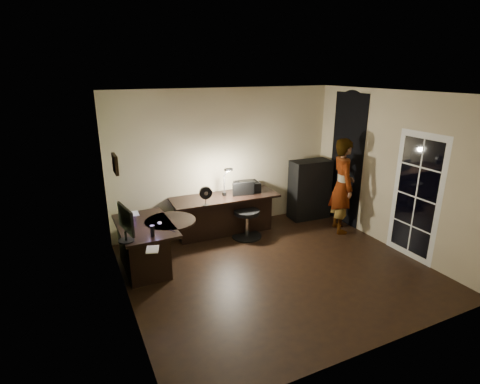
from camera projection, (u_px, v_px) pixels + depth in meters
name	position (u px, v px, depth m)	size (l,w,h in m)	color
floor	(277.00, 270.00, 5.92)	(4.50, 4.00, 0.01)	black
ceiling	(283.00, 93.00, 5.07)	(4.50, 4.00, 0.01)	silver
wall_back	(226.00, 160.00, 7.22)	(4.50, 0.01, 2.70)	#BFAF8B
wall_front	(383.00, 242.00, 3.77)	(4.50, 0.01, 2.70)	#BFAF8B
wall_left	(122.00, 212.00, 4.58)	(0.01, 4.00, 2.70)	#BFAF8B
wall_right	(393.00, 171.00, 6.41)	(0.01, 4.00, 2.70)	#BFAF8B
green_wall_overlay	(123.00, 212.00, 4.58)	(0.00, 4.00, 2.70)	#546732
arched_doorway	(347.00, 160.00, 7.41)	(0.01, 0.90, 2.60)	black
french_door	(416.00, 197.00, 6.03)	(0.02, 0.92, 2.10)	white
framed_picture	(115.00, 164.00, 4.82)	(0.04, 0.30, 0.25)	black
desk_left	(147.00, 247.00, 5.84)	(0.80, 1.30, 0.75)	black
desk_right	(225.00, 215.00, 7.11)	(2.01, 0.70, 0.75)	black
cabinet	(310.00, 189.00, 7.83)	(0.82, 0.41, 1.24)	black
laptop_stand	(129.00, 217.00, 5.89)	(0.22, 0.18, 0.09)	silver
laptop	(129.00, 208.00, 5.85)	(0.31, 0.29, 0.21)	silver
monitor	(125.00, 229.00, 5.12)	(0.11, 0.55, 0.36)	black
mouse	(160.00, 223.00, 5.74)	(0.07, 0.10, 0.04)	silver
phone	(134.00, 217.00, 6.00)	(0.07, 0.14, 0.01)	black
pen	(172.00, 231.00, 5.49)	(0.01, 0.13, 0.01)	black
speaker	(152.00, 231.00, 5.31)	(0.06, 0.06, 0.16)	black
notepad	(152.00, 249.00, 4.93)	(0.16, 0.22, 0.01)	silver
desk_fan	(206.00, 196.00, 6.46)	(0.22, 0.12, 0.34)	black
headphones	(248.00, 190.00, 7.21)	(0.18, 0.08, 0.09)	#215895
printer	(247.00, 186.00, 7.24)	(0.46, 0.35, 0.20)	black
desk_lamp	(224.00, 180.00, 6.93)	(0.15, 0.27, 0.60)	black
office_chair	(247.00, 212.00, 6.91)	(0.56, 0.56, 1.00)	black
person	(342.00, 186.00, 7.09)	(0.65, 0.43, 1.82)	#D8A88C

